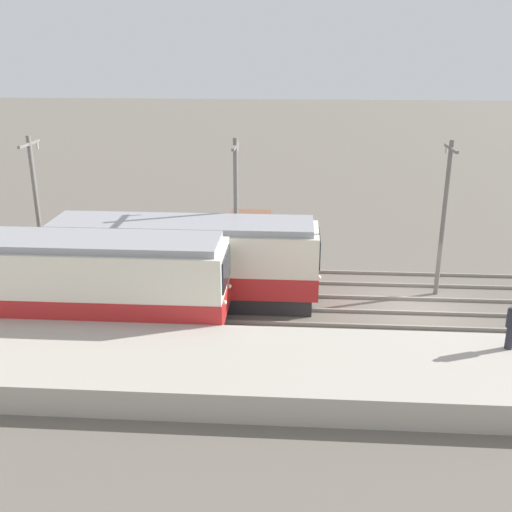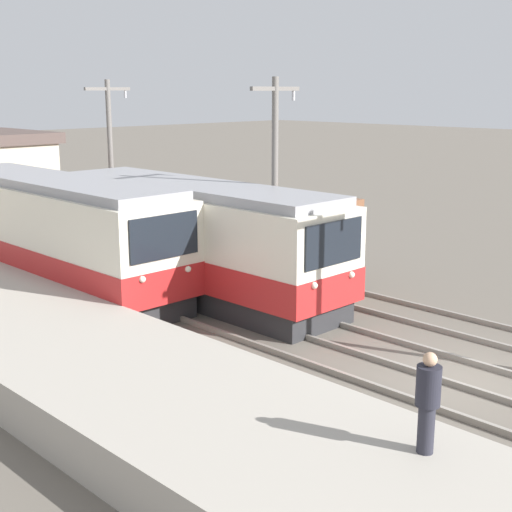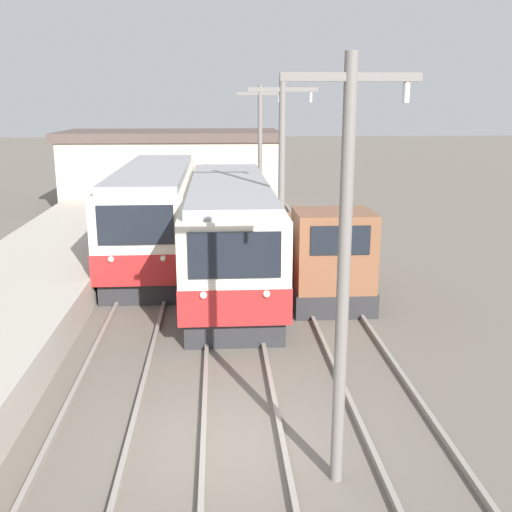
{
  "view_description": "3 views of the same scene",
  "coord_description": "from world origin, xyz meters",
  "px_view_note": "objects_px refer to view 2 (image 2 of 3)",
  "views": [
    {
      "loc": [
        -23.16,
        5.09,
        10.43
      ],
      "look_at": [
        0.84,
        6.74,
        1.89
      ],
      "focal_mm": 42.0,
      "sensor_mm": 36.0,
      "label": 1
    },
    {
      "loc": [
        -13.95,
        -7.23,
        6.39
      ],
      "look_at": [
        0.96,
        7.73,
        1.45
      ],
      "focal_mm": 50.0,
      "sensor_mm": 36.0,
      "label": 2
    },
    {
      "loc": [
        -0.19,
        -9.77,
        6.08
      ],
      "look_at": [
        0.97,
        7.98,
        1.49
      ],
      "focal_mm": 42.0,
      "sensor_mm": 36.0,
      "label": 3
    }
  ],
  "objects_px": {
    "shunting_locomotive": "(279,247)",
    "catenary_mast_mid": "(275,180)",
    "commuter_train_left": "(56,238)",
    "person_on_platform": "(428,399)",
    "catenary_mast_far": "(111,160)",
    "commuter_train_center": "(194,243)"
  },
  "relations": [
    {
      "from": "shunting_locomotive",
      "to": "person_on_platform",
      "type": "height_order",
      "value": "shunting_locomotive"
    },
    {
      "from": "commuter_train_left",
      "to": "catenary_mast_mid",
      "type": "bearing_deg",
      "value": -52.87
    },
    {
      "from": "catenary_mast_far",
      "to": "person_on_platform",
      "type": "xyz_separation_m",
      "value": [
        -6.79,
        -18.5,
        -1.86
      ]
    },
    {
      "from": "commuter_train_left",
      "to": "catenary_mast_mid",
      "type": "distance_m",
      "value": 7.41
    },
    {
      "from": "person_on_platform",
      "to": "catenary_mast_mid",
      "type": "bearing_deg",
      "value": 54.93
    },
    {
      "from": "commuter_train_left",
      "to": "commuter_train_center",
      "type": "height_order",
      "value": "commuter_train_left"
    },
    {
      "from": "shunting_locomotive",
      "to": "catenary_mast_far",
      "type": "height_order",
      "value": "catenary_mast_far"
    },
    {
      "from": "shunting_locomotive",
      "to": "catenary_mast_mid",
      "type": "distance_m",
      "value": 3.15
    },
    {
      "from": "commuter_train_left",
      "to": "commuter_train_center",
      "type": "bearing_deg",
      "value": -52.25
    },
    {
      "from": "catenary_mast_far",
      "to": "person_on_platform",
      "type": "relative_size",
      "value": 4.17
    },
    {
      "from": "commuter_train_left",
      "to": "catenary_mast_far",
      "type": "relative_size",
      "value": 1.71
    },
    {
      "from": "catenary_mast_mid",
      "to": "commuter_train_center",
      "type": "bearing_deg",
      "value": 126.02
    },
    {
      "from": "shunting_locomotive",
      "to": "catenary_mast_far",
      "type": "relative_size",
      "value": 0.89
    },
    {
      "from": "commuter_train_center",
      "to": "catenary_mast_mid",
      "type": "height_order",
      "value": "catenary_mast_mid"
    },
    {
      "from": "person_on_platform",
      "to": "catenary_mast_far",
      "type": "bearing_deg",
      "value": 69.85
    },
    {
      "from": "shunting_locomotive",
      "to": "catenary_mast_far",
      "type": "xyz_separation_m",
      "value": [
        -1.49,
        7.62,
        2.5
      ]
    },
    {
      "from": "catenary_mast_mid",
      "to": "person_on_platform",
      "type": "xyz_separation_m",
      "value": [
        -6.79,
        -9.67,
        -1.86
      ]
    },
    {
      "from": "commuter_train_left",
      "to": "person_on_platform",
      "type": "relative_size",
      "value": 7.14
    },
    {
      "from": "catenary_mast_mid",
      "to": "person_on_platform",
      "type": "bearing_deg",
      "value": -125.07
    },
    {
      "from": "shunting_locomotive",
      "to": "catenary_mast_mid",
      "type": "xyz_separation_m",
      "value": [
        -1.49,
        -1.21,
        2.5
      ]
    },
    {
      "from": "commuter_train_left",
      "to": "person_on_platform",
      "type": "bearing_deg",
      "value": -99.17
    },
    {
      "from": "commuter_train_center",
      "to": "shunting_locomotive",
      "type": "bearing_deg",
      "value": -16.05
    }
  ]
}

